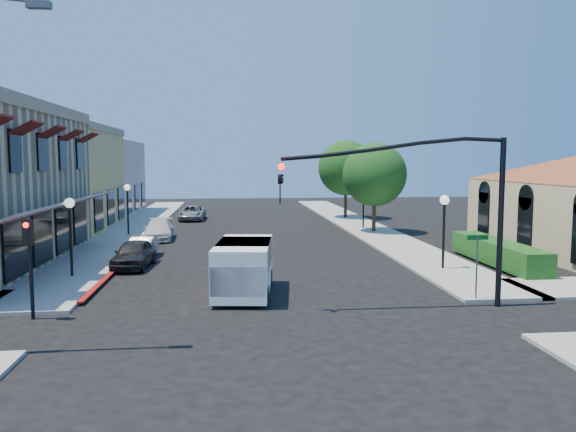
{
  "coord_description": "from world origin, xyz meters",
  "views": [
    {
      "loc": [
        -1.51,
        -17.3,
        5.21
      ],
      "look_at": [
        1.2,
        8.77,
        2.6
      ],
      "focal_mm": 35.0,
      "sensor_mm": 36.0,
      "label": 1
    }
  ],
  "objects": [
    {
      "name": "street_tree_b",
      "position": [
        8.8,
        32.0,
        4.54
      ],
      "size": [
        4.94,
        4.94,
        7.02
      ],
      "color": "#331E14",
      "rests_on": "ground"
    },
    {
      "name": "lamppost_left_near",
      "position": [
        -8.5,
        8.0,
        2.74
      ],
      "size": [
        0.44,
        0.44,
        3.57
      ],
      "color": "black",
      "rests_on": "ground"
    },
    {
      "name": "lamppost_right_near",
      "position": [
        8.5,
        8.0,
        2.74
      ],
      "size": [
        0.44,
        0.44,
        3.57
      ],
      "color": "black",
      "rests_on": "ground"
    },
    {
      "name": "parked_car_b",
      "position": [
        -6.2,
        13.0,
        0.56
      ],
      "size": [
        1.38,
        3.49,
        1.13
      ],
      "primitive_type": "imported",
      "rotation": [
        0.0,
        0.0,
        -0.06
      ],
      "color": "#979B9C",
      "rests_on": "ground"
    },
    {
      "name": "parked_car_c",
      "position": [
        -6.2,
        20.0,
        0.64
      ],
      "size": [
        2.0,
        4.52,
        1.29
      ],
      "primitive_type": "imported",
      "rotation": [
        0.0,
        0.0,
        0.04
      ],
      "color": "silver",
      "rests_on": "ground"
    },
    {
      "name": "signal_mast_arm",
      "position": [
        5.86,
        1.5,
        4.09
      ],
      "size": [
        8.01,
        0.39,
        6.0
      ],
      "color": "black",
      "rests_on": "ground"
    },
    {
      "name": "curb_red_strip",
      "position": [
        -6.9,
        8.0,
        0.0
      ],
      "size": [
        0.25,
        10.0,
        0.06
      ],
      "primitive_type": "cube",
      "color": "maroon",
      "rests_on": "ground"
    },
    {
      "name": "white_van",
      "position": [
        -1.01,
        4.14,
        1.19
      ],
      "size": [
        2.53,
        4.84,
        2.06
      ],
      "color": "white",
      "rests_on": "ground"
    },
    {
      "name": "secondary_signal",
      "position": [
        -8.0,
        1.41,
        2.32
      ],
      "size": [
        0.28,
        0.42,
        3.32
      ],
      "color": "black",
      "rests_on": "ground"
    },
    {
      "name": "lamppost_right_far",
      "position": [
        8.5,
        24.0,
        2.74
      ],
      "size": [
        0.44,
        0.44,
        3.57
      ],
      "color": "black",
      "rests_on": "ground"
    },
    {
      "name": "parked_car_d",
      "position": [
        -4.8,
        32.0,
        0.63
      ],
      "size": [
        2.28,
        4.62,
        1.26
      ],
      "primitive_type": "imported",
      "rotation": [
        0.0,
        0.0,
        -0.04
      ],
      "color": "#939597",
      "rests_on": "ground"
    },
    {
      "name": "street_tree_a",
      "position": [
        8.8,
        22.0,
        4.19
      ],
      "size": [
        4.56,
        4.56,
        6.48
      ],
      "color": "#331E14",
      "rests_on": "ground"
    },
    {
      "name": "parked_car_a",
      "position": [
        -6.19,
        10.28,
        0.67
      ],
      "size": [
        1.9,
        4.07,
        1.35
      ],
      "primitive_type": "imported",
      "rotation": [
        0.0,
        0.0,
        -0.08
      ],
      "color": "black",
      "rests_on": "ground"
    },
    {
      "name": "sidewalk_left",
      "position": [
        -8.75,
        27.0,
        0.06
      ],
      "size": [
        3.5,
        50.0,
        0.12
      ],
      "primitive_type": "cube",
      "color": "gray",
      "rests_on": "ground"
    },
    {
      "name": "sidewalk_right",
      "position": [
        8.75,
        27.0,
        0.06
      ],
      "size": [
        3.5,
        50.0,
        0.12
      ],
      "primitive_type": "cube",
      "color": "gray",
      "rests_on": "ground"
    },
    {
      "name": "yellow_stucco_building",
      "position": [
        -15.5,
        26.0,
        3.8
      ],
      "size": [
        10.0,
        12.0,
        7.6
      ],
      "primitive_type": "cube",
      "color": "tan",
      "rests_on": "ground"
    },
    {
      "name": "lamppost_left_far",
      "position": [
        -8.5,
        22.0,
        2.74
      ],
      "size": [
        0.44,
        0.44,
        3.57
      ],
      "color": "black",
      "rests_on": "ground"
    },
    {
      "name": "pink_stucco_building",
      "position": [
        -15.5,
        38.0,
        3.5
      ],
      "size": [
        10.0,
        12.0,
        7.0
      ],
      "primitive_type": "cube",
      "color": "#C79F96",
      "rests_on": "ground"
    },
    {
      "name": "ground",
      "position": [
        0.0,
        0.0,
        0.0
      ],
      "size": [
        120.0,
        120.0,
        0.0
      ],
      "primitive_type": "plane",
      "color": "black",
      "rests_on": "ground"
    },
    {
      "name": "street_name_sign",
      "position": [
        7.5,
        2.2,
        1.7
      ],
      "size": [
        0.8,
        0.06,
        2.5
      ],
      "color": "#595B5E",
      "rests_on": "ground"
    },
    {
      "name": "hedge",
      "position": [
        11.7,
        9.0,
        0.0
      ],
      "size": [
        1.4,
        8.0,
        1.1
      ],
      "primitive_type": "cube",
      "color": "#194D16",
      "rests_on": "ground"
    }
  ]
}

